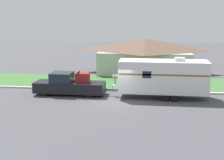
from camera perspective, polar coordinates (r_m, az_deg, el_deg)
The scene contains 7 objects.
ground_plane at distance 24.82m, azimuth 0.73°, elevation -4.06°, with size 120.00×120.00×0.00m, color #47474C.
curb_strip at distance 28.41m, azimuth 1.65°, elevation -1.91°, with size 80.00×0.30×0.14m.
lawn_strip at distance 31.96m, azimuth 2.34°, elevation -0.50°, with size 80.00×7.00×0.03m.
house_across_street at distance 38.01m, azimuth 6.03°, elevation 4.61°, with size 11.57×7.52×4.11m.
pickup_truck at distance 27.22m, azimuth -7.86°, elevation -0.90°, with size 6.17×1.95×2.05m.
travel_trailer at distance 26.07m, azimuth 9.31°, elevation 0.64°, with size 8.29×2.43×3.42m.
mailbox at distance 28.80m, azimuth 0.55°, elevation 0.31°, with size 0.48×0.20×1.39m.
Camera 1 is at (2.89, -23.73, 6.67)m, focal length 50.00 mm.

